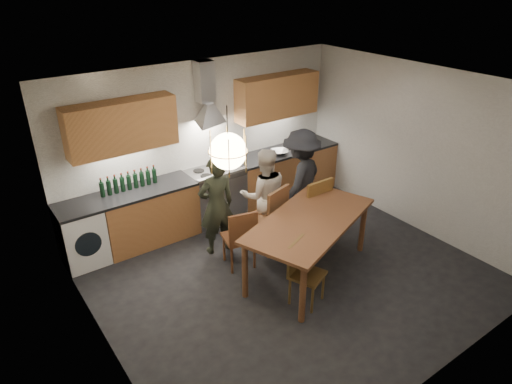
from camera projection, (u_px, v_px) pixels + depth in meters
ground at (289, 274)px, 6.38m from camera, size 5.00×5.00×0.00m
room_shell at (293, 161)px, 5.61m from camera, size 5.02×4.52×2.61m
counter_run at (217, 194)px, 7.60m from camera, size 5.00×0.62×0.90m
range_stove at (215, 195)px, 7.59m from camera, size 0.90×0.60×0.92m
wall_fixtures at (208, 109)px, 7.04m from camera, size 4.30×0.54×1.10m
pendant_lamp at (228, 151)px, 4.84m from camera, size 0.43×0.43×0.70m
dining_table at (310, 225)px, 6.09m from camera, size 2.25×1.66×0.85m
chair_back_left at (241, 236)px, 6.28m from camera, size 0.50×0.50×0.92m
chair_back_mid at (271, 215)px, 6.65m from camera, size 0.59×0.59×1.05m
chair_back_right at (314, 205)px, 6.91m from camera, size 0.48×0.48×1.05m
chair_front at (302, 268)px, 5.68m from camera, size 0.50×0.50×0.86m
person_left at (217, 205)px, 6.57m from camera, size 0.59×0.42×1.52m
person_mid at (264, 195)px, 6.90m from camera, size 0.90×0.82×1.49m
person_right at (300, 180)px, 7.18m from camera, size 1.23×1.00×1.66m
mixing_bowl at (279, 152)px, 7.96m from camera, size 0.39×0.39×0.07m
stock_pot at (294, 144)px, 8.21m from camera, size 0.23×0.23×0.14m
wine_bottles at (129, 181)px, 6.67m from camera, size 0.87×0.07×0.28m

